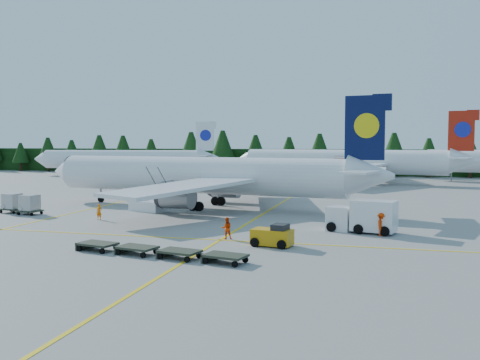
% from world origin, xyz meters
% --- Properties ---
extents(ground, '(320.00, 320.00, 0.00)m').
position_xyz_m(ground, '(0.00, 0.00, 0.00)').
color(ground, gray).
rests_on(ground, ground).
extents(taxi_stripe_a, '(0.25, 120.00, 0.01)m').
position_xyz_m(taxi_stripe_a, '(-14.00, 20.00, 0.01)').
color(taxi_stripe_a, yellow).
rests_on(taxi_stripe_a, ground).
extents(taxi_stripe_b, '(0.25, 120.00, 0.01)m').
position_xyz_m(taxi_stripe_b, '(6.00, 20.00, 0.01)').
color(taxi_stripe_b, yellow).
rests_on(taxi_stripe_b, ground).
extents(taxi_stripe_cross, '(80.00, 0.25, 0.01)m').
position_xyz_m(taxi_stripe_cross, '(0.00, -6.00, 0.01)').
color(taxi_stripe_cross, yellow).
rests_on(taxi_stripe_cross, ground).
extents(treeline_hedge, '(220.00, 4.00, 6.00)m').
position_xyz_m(treeline_hedge, '(0.00, 82.00, 3.00)').
color(treeline_hedge, black).
rests_on(treeline_hedge, ground).
extents(airliner_navy, '(42.31, 34.57, 12.36)m').
position_xyz_m(airliner_navy, '(-3.62, 13.59, 3.71)').
color(airliner_navy, white).
rests_on(airliner_navy, ground).
extents(airliner_red, '(44.43, 36.24, 13.02)m').
position_xyz_m(airliner_red, '(10.34, 57.05, 3.91)').
color(airliner_red, white).
rests_on(airliner_red, ground).
extents(airliner_far_left, '(41.79, 10.46, 12.22)m').
position_xyz_m(airliner_far_left, '(-40.64, 65.75, 3.83)').
color(airliner_far_left, white).
rests_on(airliner_far_left, ground).
extents(airstairs, '(4.77, 6.35, 3.76)m').
position_xyz_m(airstairs, '(-6.72, 9.29, 0.82)').
color(airstairs, white).
rests_on(airstairs, ground).
extents(service_truck, '(6.07, 3.47, 2.76)m').
position_xyz_m(service_truck, '(16.53, 0.63, 1.37)').
color(service_truck, white).
rests_on(service_truck, ground).
extents(baggage_tug, '(3.15, 2.04, 1.56)m').
position_xyz_m(baggage_tug, '(10.47, -7.30, 0.77)').
color(baggage_tug, '#CD8C0B').
rests_on(baggage_tug, ground).
extents(dolly_train, '(12.74, 3.66, 0.15)m').
position_xyz_m(dolly_train, '(3.75, -12.80, 0.49)').
color(dolly_train, '#2E3426').
rests_on(dolly_train, ground).
extents(uld_pair, '(5.26, 2.83, 1.75)m').
position_xyz_m(uld_pair, '(-19.09, 3.43, 1.18)').
color(uld_pair, '#2E3426').
rests_on(uld_pair, ground).
extents(crew_a, '(0.59, 0.40, 1.56)m').
position_xyz_m(crew_a, '(-8.68, 1.45, 0.78)').
color(crew_a, orange).
rests_on(crew_a, ground).
extents(crew_b, '(1.02, 0.93, 1.72)m').
position_xyz_m(crew_b, '(6.36, -5.38, 0.86)').
color(crew_b, '#D63704').
rests_on(crew_b, ground).
extents(crew_c, '(0.65, 0.86, 1.91)m').
position_xyz_m(crew_c, '(18.15, -0.87, 0.95)').
color(crew_c, red).
rests_on(crew_c, ground).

